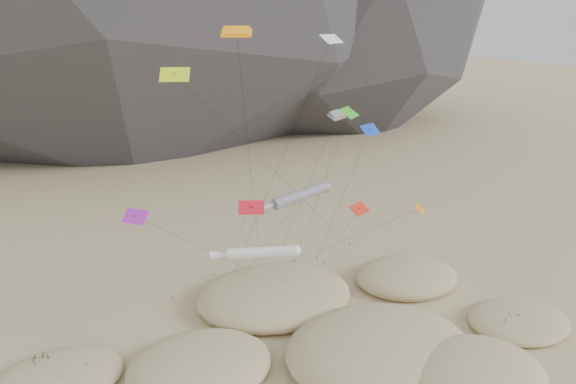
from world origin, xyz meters
name	(u,v)px	position (x,y,z in m)	size (l,w,h in m)	color
dunes	(329,353)	(-0.09, 4.01, 0.78)	(51.91, 35.88, 4.22)	#CCB789
dune_grass	(311,363)	(-2.23, 3.31, 0.84)	(43.79, 28.77, 1.48)	black
kite_stakes	(274,268)	(2.89, 22.69, 0.15)	(24.74, 4.40, 0.30)	#3F2D1E
rainbow_tube_kite	(298,196)	(0.67, 11.71, 12.88)	(8.09, 16.58, 13.78)	orange
white_tube_kite	(257,253)	(-5.39, 7.15, 10.13)	(7.74, 16.99, 10.89)	silver
orange_parafoil	(237,36)	(-4.44, 13.28, 27.37)	(7.49, 11.54, 28.22)	#FF9B0D
multi_parafoil	(336,118)	(5.37, 13.23, 19.68)	(2.40, 14.32, 20.38)	red
delta_kites	(301,149)	(0.71, 11.28, 17.47)	(30.39, 20.67, 27.28)	red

